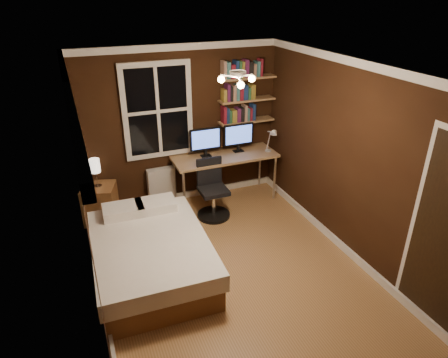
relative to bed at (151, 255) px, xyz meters
name	(u,v)px	position (x,y,z in m)	size (l,w,h in m)	color
floor	(232,270)	(0.94, -0.33, -0.27)	(4.20, 4.20, 0.00)	olive
wall_back	(180,127)	(0.94, 1.77, 0.98)	(3.20, 0.04, 2.50)	black
wall_left	(85,208)	(-0.66, -0.33, 0.98)	(0.04, 4.20, 2.50)	black
wall_right	(349,161)	(2.54, -0.33, 0.98)	(0.04, 4.20, 2.50)	black
ceiling	(234,69)	(0.94, -0.33, 2.23)	(3.20, 4.20, 0.02)	white
window	(158,111)	(0.59, 1.73, 1.28)	(1.06, 0.06, 1.46)	silver
door	(448,242)	(2.53, -1.88, 0.75)	(0.03, 0.82, 2.05)	black
ceiling_fixture	(238,81)	(0.94, -0.43, 2.13)	(0.44, 0.44, 0.18)	beige
bookshelf_lower	(246,121)	(2.02, 1.65, 0.98)	(0.92, 0.22, 0.03)	#A17C4E
books_row_lower	(246,113)	(2.02, 1.65, 1.11)	(0.60, 0.16, 0.23)	maroon
bookshelf_middle	(247,100)	(2.02, 1.65, 1.33)	(0.92, 0.22, 0.03)	#A17C4E
books_row_middle	(247,92)	(2.02, 1.65, 1.46)	(0.54, 0.16, 0.23)	navy
bookshelf_upper	(247,78)	(2.02, 1.65, 1.68)	(0.92, 0.22, 0.03)	#A17C4E
books_row_upper	(248,69)	(2.02, 1.65, 1.81)	(0.66, 0.16, 0.23)	#285E35
bed	(151,255)	(0.00, 0.00, 0.00)	(1.41, 1.91, 0.63)	brown
nightstand	(101,203)	(-0.43, 1.52, 0.02)	(0.46, 0.46, 0.58)	brown
bedside_lamp	(96,173)	(-0.43, 1.52, 0.52)	(0.15, 0.15, 0.43)	white
radiator	(161,187)	(0.54, 1.65, 0.05)	(0.42, 0.15, 0.64)	beige
desk	(225,159)	(1.55, 1.43, 0.46)	(1.67, 0.63, 0.79)	#A17C4E
monitor_left	(206,142)	(1.26, 1.52, 0.76)	(0.51, 0.12, 0.47)	black
monitor_right	(238,138)	(1.82, 1.52, 0.76)	(0.51, 0.12, 0.47)	black
desk_lamp	(271,140)	(2.28, 1.26, 0.74)	(0.14, 0.32, 0.44)	silver
office_chair	(213,196)	(1.19, 1.03, 0.07)	(0.50, 0.50, 0.91)	black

